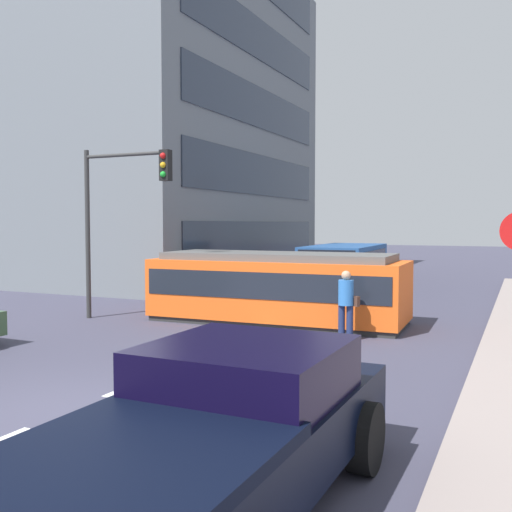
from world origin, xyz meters
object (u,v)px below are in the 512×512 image
streetcar_tram (277,286)px  city_bus (345,264)px  parked_sedan_far (262,270)px  traffic_light_mast (119,200)px  pedestrian_crossing (346,301)px  pickup_truck_parked (223,431)px  parked_sedan_mid (206,281)px

streetcar_tram → city_bus: size_ratio=1.23×
streetcar_tram → parked_sedan_far: (-4.76, 9.56, -0.39)m
streetcar_tram → parked_sedan_far: 10.69m
parked_sedan_far → traffic_light_mast: traffic_light_mast is taller
pedestrian_crossing → city_bus: bearing=106.3°
streetcar_tram → pickup_truck_parked: streetcar_tram is taller
streetcar_tram → pickup_truck_parked: (3.73, -10.32, -0.21)m
streetcar_tram → traffic_light_mast: bearing=-158.4°
city_bus → parked_sedan_far: bearing=171.4°
pedestrian_crossing → parked_sedan_far: pedestrian_crossing is taller
streetcar_tram → pickup_truck_parked: size_ratio=1.43×
parked_sedan_far → city_bus: bearing=-8.6°
city_bus → parked_sedan_mid: bearing=-128.2°
city_bus → traffic_light_mast: traffic_light_mast is taller
traffic_light_mast → streetcar_tram: bearing=21.6°
parked_sedan_far → traffic_light_mast: 11.58m
streetcar_tram → city_bus: streetcar_tram is taller
streetcar_tram → parked_sedan_far: bearing=116.5°
parked_sedan_mid → parked_sedan_far: bearing=92.2°
parked_sedan_mid → traffic_light_mast: 6.30m
parked_sedan_mid → pedestrian_crossing: bearing=-39.2°
traffic_light_mast → pickup_truck_parked: bearing=-47.7°
pickup_truck_parked → parked_sedan_far: (-8.49, 19.88, -0.18)m
city_bus → streetcar_tram: bearing=-86.0°
parked_sedan_far → pickup_truck_parked: bearing=-66.9°
city_bus → pedestrian_crossing: city_bus is taller
parked_sedan_far → pedestrian_crossing: bearing=-57.3°
city_bus → parked_sedan_mid: size_ratio=1.38×
pickup_truck_parked → parked_sedan_far: 21.62m
pedestrian_crossing → parked_sedan_mid: 9.09m
parked_sedan_mid → traffic_light_mast: traffic_light_mast is taller
pickup_truck_parked → parked_sedan_mid: 16.51m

